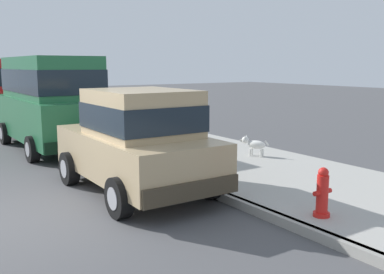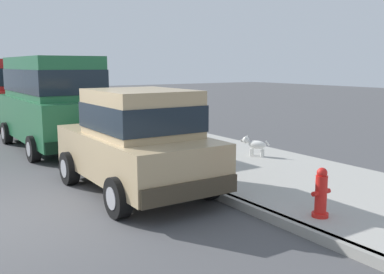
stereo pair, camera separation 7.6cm
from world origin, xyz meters
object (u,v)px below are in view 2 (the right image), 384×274
(dog_white, at_px, (255,144))
(fire_hydrant, at_px, (321,194))
(car_green_van, at_px, (52,98))
(car_tan_hatchback, at_px, (137,140))
(car_red_van, at_px, (8,89))

(dog_white, bearing_deg, fire_hydrant, -118.64)
(car_green_van, bearing_deg, fire_hydrant, -79.72)
(car_tan_hatchback, height_order, dog_white, car_tan_hatchback)
(car_tan_hatchback, height_order, fire_hydrant, car_tan_hatchback)
(car_tan_hatchback, relative_size, car_green_van, 0.77)
(car_tan_hatchback, relative_size, dog_white, 5.49)
(car_red_van, xyz_separation_m, dog_white, (3.59, -10.23, -0.97))
(car_tan_hatchback, distance_m, car_green_van, 5.19)
(car_green_van, xyz_separation_m, dog_white, (3.53, -4.39, -0.97))
(car_green_van, xyz_separation_m, fire_hydrant, (1.48, -8.15, -0.92))
(car_red_van, bearing_deg, car_green_van, -89.41)
(car_green_van, height_order, fire_hydrant, car_green_van)
(fire_hydrant, bearing_deg, car_red_van, 96.28)
(car_tan_hatchback, relative_size, car_red_van, 0.77)
(car_red_van, distance_m, fire_hydrant, 14.10)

